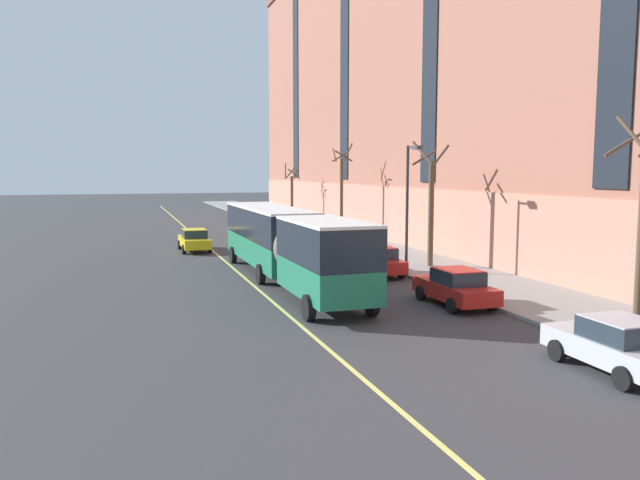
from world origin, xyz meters
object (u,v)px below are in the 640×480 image
parked_car_navy_0 (277,226)px  street_tree_far_downtown (292,194)px  street_tree_mid_block (431,205)px  street_lamp (409,194)px  street_tree_far_uptown (342,192)px  parked_car_red_1 (456,287)px  city_bus (286,241)px  parked_car_champagne_4 (254,218)px  parked_car_silver_3 (617,345)px  taxi_cab (194,240)px  parked_car_red_2 (377,261)px

parked_car_navy_0 → street_tree_far_downtown: bearing=67.2°
street_tree_mid_block → street_lamp: size_ratio=1.05×
street_tree_far_downtown → street_tree_far_uptown: bearing=-90.0°
parked_car_red_1 → street_tree_far_downtown: 39.73m
parked_car_navy_0 → street_lamp: size_ratio=0.64×
city_bus → street_tree_mid_block: 9.41m
parked_car_champagne_4 → street_lamp: (1.84, -32.20, 3.54)m
parked_car_silver_3 → taxi_cab: 31.46m
parked_car_red_2 → taxi_cab: bearing=121.9°
taxi_cab → street_lamp: 17.08m
street_tree_mid_block → street_lamp: street_tree_mid_block is taller
parked_car_red_1 → taxi_cab: bearing=111.3°
city_bus → parked_car_silver_3: bearing=-72.4°
parked_car_silver_3 → street_tree_far_uptown: (3.88, 33.42, 3.16)m
taxi_cab → street_tree_mid_block: (12.01, -12.05, 2.87)m
parked_car_red_1 → parked_car_silver_3: same height
parked_car_navy_0 → parked_car_red_1: 30.35m
street_lamp → street_tree_far_downtown: bearing=86.3°
street_lamp → parked_car_navy_0: bearing=94.7°
parked_car_silver_3 → parked_car_champagne_4: 49.20m
parked_car_red_2 → taxi_cab: (-8.23, 13.24, 0.00)m
parked_car_navy_0 → parked_car_red_1: same height
parked_car_navy_0 → parked_car_red_2: size_ratio=0.96×
street_lamp → parked_car_red_1: bearing=-101.9°
parked_car_navy_0 → street_tree_mid_block: bearing=-79.7°
city_bus → street_tree_far_downtown: bearing=74.3°
parked_car_champagne_4 → street_lamp: street_lamp is taller
parked_car_red_1 → street_lamp: size_ratio=0.65×
parked_car_navy_0 → parked_car_silver_3: bearing=-90.0°
parked_car_red_1 → street_tree_mid_block: (3.67, 9.28, 2.88)m
city_bus → taxi_cab: (-2.94, 14.03, -1.32)m
street_tree_far_uptown → parked_car_red_2: bearing=-103.1°
taxi_cab → city_bus: bearing=-78.2°
parked_car_silver_3 → taxi_cab: same height
parked_car_red_2 → street_tree_mid_block: 4.89m
city_bus → parked_car_silver_3: 17.22m
parked_car_red_2 → taxi_cab: size_ratio=0.99×
taxi_cab → street_tree_far_downtown: (12.02, 18.15, 2.44)m
city_bus → parked_car_navy_0: (5.23, 23.04, -1.32)m
street_lamp → parked_car_red_2: bearing=175.2°
parked_car_navy_0 → street_tree_far_uptown: 7.79m
parked_car_red_2 → street_tree_far_downtown: 31.71m
parked_car_red_2 → parked_car_silver_3: (-0.09, -17.15, -0.00)m
parked_car_red_1 → parked_car_silver_3: (-0.19, -9.06, -0.00)m
parked_car_navy_0 → taxi_cab: bearing=-132.2°
parked_car_red_1 → parked_car_champagne_4: bearing=90.2°
street_tree_far_uptown → street_tree_mid_block: bearing=-90.1°
parked_car_champagne_4 → street_tree_mid_block: street_tree_mid_block is taller
parked_car_navy_0 → street_lamp: street_lamp is taller
parked_car_silver_3 → street_tree_far_downtown: street_tree_far_downtown is taller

